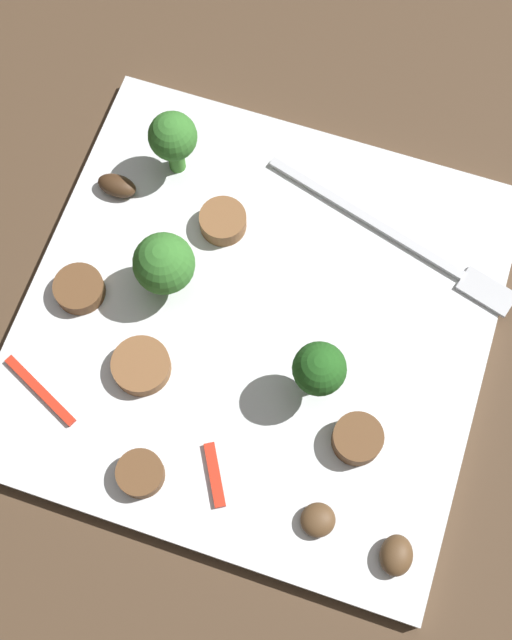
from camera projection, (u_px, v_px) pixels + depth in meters
name	position (u px, v px, depth m)	size (l,w,h in m)	color
ground_plane	(256.00, 326.00, 0.53)	(1.40, 1.40, 0.00)	#4C3826
plate	(256.00, 323.00, 0.53)	(0.28, 0.28, 0.01)	white
fork	(407.00, 243.00, 0.54)	(0.18, 0.06, 0.00)	silver
broccoli_floret_0	(319.00, 369.00, 0.47)	(0.03, 0.03, 0.05)	#296420
broccoli_floret_1	(173.00, 138.00, 0.52)	(0.03, 0.03, 0.05)	#408630
broccoli_floret_2	(164.00, 264.00, 0.50)	(0.04, 0.04, 0.05)	#408630
sausage_slice_0	(223.00, 221.00, 0.54)	(0.03, 0.03, 0.01)	brown
sausage_slice_1	(140.00, 474.00, 0.48)	(0.03, 0.03, 0.01)	brown
sausage_slice_2	(79.00, 289.00, 0.52)	(0.03, 0.03, 0.01)	brown
sausage_slice_3	(357.00, 439.00, 0.49)	(0.03, 0.03, 0.01)	brown
sausage_slice_4	(141.00, 366.00, 0.50)	(0.04, 0.04, 0.01)	brown
mushroom_0	(117.00, 186.00, 0.55)	(0.03, 0.01, 0.01)	#422B19
mushroom_1	(396.00, 555.00, 0.47)	(0.02, 0.02, 0.01)	brown
mushroom_2	(318.00, 520.00, 0.47)	(0.02, 0.02, 0.01)	brown
pepper_strip_0	(40.00, 390.00, 0.50)	(0.06, 0.01, 0.00)	red
pepper_strip_1	(215.00, 475.00, 0.49)	(0.04, 0.01, 0.00)	red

